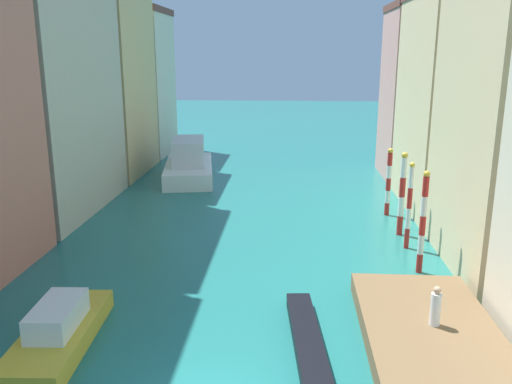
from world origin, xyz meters
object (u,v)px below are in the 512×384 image
object	(u,v)px
waterfront_dock	(427,329)
vaporetto_white	(189,164)
mooring_pole_3	(389,181)
mooring_pole_0	(423,222)
mooring_pole_1	(409,205)
motorboat_0	(59,330)
gondola_black	(315,375)
person_on_dock	(436,307)
mooring_pole_2	(402,193)

from	to	relation	value
waterfront_dock	vaporetto_white	world-z (taller)	vaporetto_white
waterfront_dock	mooring_pole_3	size ratio (longest dim) A/B	1.86
mooring_pole_0	mooring_pole_1	world-z (taller)	mooring_pole_0
mooring_pole_0	motorboat_0	xyz separation A→B (m)	(-13.67, -7.17, -1.88)
mooring_pole_3	mooring_pole_0	bearing A→B (deg)	-90.23
mooring_pole_1	motorboat_0	world-z (taller)	mooring_pole_1
waterfront_dock	mooring_pole_1	bearing A→B (deg)	82.97
mooring_pole_3	gondola_black	bearing A→B (deg)	-106.12
waterfront_dock	mooring_pole_0	bearing A→B (deg)	79.91
waterfront_dock	vaporetto_white	xyz separation A→B (m)	(-12.99, 23.89, 0.82)
vaporetto_white	person_on_dock	bearing A→B (deg)	-61.61
mooring_pole_0	vaporetto_white	distance (m)	22.86
mooring_pole_2	gondola_black	world-z (taller)	mooring_pole_2
waterfront_dock	mooring_pole_2	xyz separation A→B (m)	(1.16, 11.12, 2.00)
mooring_pole_3	mooring_pole_2	bearing A→B (deg)	-88.84
mooring_pole_0	person_on_dock	bearing A→B (deg)	-98.52
mooring_pole_3	waterfront_dock	bearing A→B (deg)	-94.19
waterfront_dock	gondola_black	xyz separation A→B (m)	(-4.01, -2.82, -0.11)
waterfront_dock	motorboat_0	world-z (taller)	motorboat_0
waterfront_dock	mooring_pole_1	distance (m)	9.30
vaporetto_white	mooring_pole_2	bearing A→B (deg)	-42.08
mooring_pole_1	mooring_pole_3	bearing A→B (deg)	90.28
mooring_pole_1	mooring_pole_3	world-z (taller)	mooring_pole_1
waterfront_dock	person_on_dock	world-z (taller)	person_on_dock
waterfront_dock	vaporetto_white	size ratio (longest dim) A/B	0.81
gondola_black	waterfront_dock	bearing A→B (deg)	35.17
mooring_pole_0	motorboat_0	bearing A→B (deg)	-152.31
person_on_dock	gondola_black	size ratio (longest dim) A/B	0.14
mooring_pole_1	vaporetto_white	distance (m)	20.52
mooring_pole_0	mooring_pole_2	bearing A→B (deg)	88.80
mooring_pole_1	mooring_pole_2	distance (m)	2.09
motorboat_0	waterfront_dock	bearing A→B (deg)	5.79
mooring_pole_2	motorboat_0	xyz separation A→B (m)	(-13.78, -12.40, -1.82)
person_on_dock	motorboat_0	size ratio (longest dim) A/B	0.24
waterfront_dock	mooring_pole_3	bearing A→B (deg)	85.81
mooring_pole_1	vaporetto_white	world-z (taller)	mooring_pole_1
motorboat_0	vaporetto_white	bearing A→B (deg)	90.84
person_on_dock	vaporetto_white	size ratio (longest dim) A/B	0.15
mooring_pole_1	gondola_black	bearing A→B (deg)	-113.37
waterfront_dock	mooring_pole_3	world-z (taller)	mooring_pole_3
vaporetto_white	gondola_black	world-z (taller)	vaporetto_white
gondola_black	mooring_pole_2	bearing A→B (deg)	69.66
person_on_dock	motorboat_0	bearing A→B (deg)	-175.82
motorboat_0	mooring_pole_0	bearing A→B (deg)	27.69
waterfront_dock	gondola_black	distance (m)	4.90
mooring_pole_2	vaporetto_white	distance (m)	19.10
person_on_dock	mooring_pole_1	size ratio (longest dim) A/B	0.32
mooring_pole_0	mooring_pole_2	xyz separation A→B (m)	(0.11, 5.22, -0.06)
mooring_pole_0	vaporetto_white	bearing A→B (deg)	127.95
person_on_dock	mooring_pole_1	world-z (taller)	mooring_pole_1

